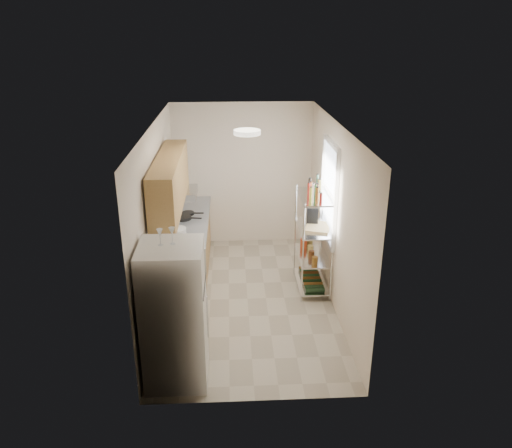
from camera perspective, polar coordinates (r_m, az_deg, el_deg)
The scene contains 16 objects.
room at distance 7.01m, azimuth -1.05°, elevation 0.70°, with size 2.52×4.42×2.62m.
counter_run at distance 7.78m, azimuth -7.92°, elevation -4.11°, with size 0.63×3.51×0.90m.
upper_cabinets at distance 6.99m, azimuth -9.82°, elevation 4.73°, with size 0.33×2.20×0.72m, color #A97F48.
range_hood at distance 7.86m, azimuth -8.61°, elevation 3.51°, with size 0.50×0.60×0.12m, color #B7BABC.
window at distance 7.40m, azimuth 8.39°, elevation 3.65°, with size 0.06×1.00×1.46m, color white.
bakers_rack at distance 7.45m, azimuth 6.62°, elevation 0.28°, with size 0.45×0.90×1.73m.
ceiling_dome at distance 6.37m, azimuth -1.03°, elevation 10.45°, with size 0.34×0.34×0.06m, color white.
refrigerator at distance 5.68m, azimuth -9.30°, elevation -10.23°, with size 0.69×0.69×1.67m, color silver.
wine_glass_a at distance 5.30m, azimuth -9.56°, elevation -1.34°, with size 0.07×0.07×0.19m, color silver, non-canonical shape.
wine_glass_b at distance 5.30m, azimuth -10.91°, elevation -1.49°, with size 0.07×0.07×0.18m, color silver, non-canonical shape.
rice_cooker at distance 7.24m, azimuth -9.07°, elevation -1.33°, with size 0.28×0.28×0.23m, color silver.
frying_pan_large at distance 8.16m, azimuth -8.35°, elevation 0.73°, with size 0.28×0.28×0.05m, color black.
frying_pan_small at distance 8.35m, azimuth -7.78°, elevation 1.23°, with size 0.20×0.20×0.04m, color black.
cutting_board at distance 7.48m, azimuth 7.09°, elevation -0.34°, with size 0.35×0.46×0.03m, color tan.
espresso_machine at distance 7.62m, azimuth 6.47°, elevation 1.20°, with size 0.17×0.26×0.30m, color black.
storage_bag at distance 7.89m, azimuth 5.47°, elevation -2.11°, with size 0.10×0.14×0.16m, color #AE3815.
Camera 1 is at (-0.22, -6.54, 3.81)m, focal length 35.00 mm.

